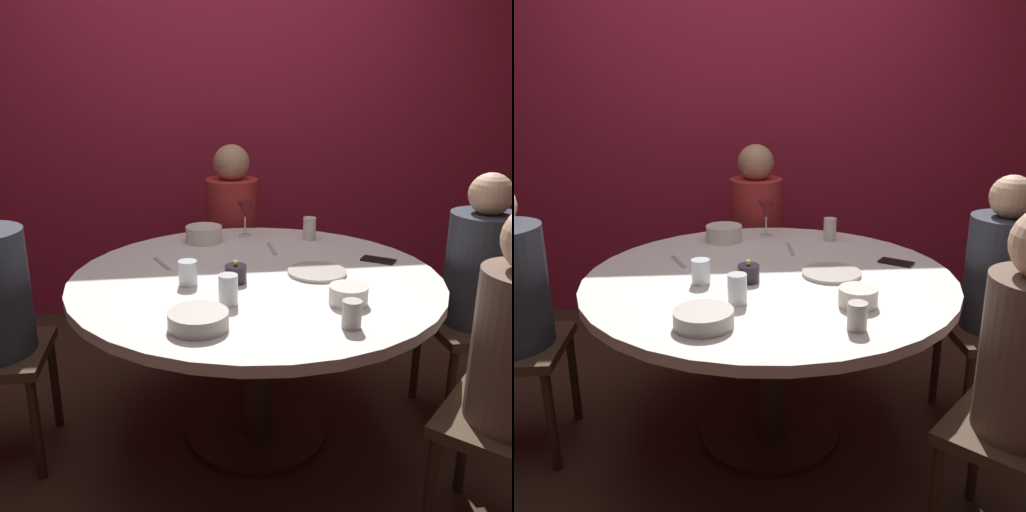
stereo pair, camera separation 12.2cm
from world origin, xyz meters
TOP-DOWN VIEW (x-y plane):
  - ground_plane at (0.00, 0.00)m, footprint 8.00×8.00m
  - back_wall at (0.00, 1.50)m, footprint 6.00×0.10m
  - dining_table at (0.00, 0.00)m, footprint 1.46×1.46m
  - seated_diner_back at (0.00, 0.96)m, footprint 0.40×0.40m
  - seated_diner_right at (0.96, 0.00)m, footprint 0.40×0.40m
  - candle_holder at (-0.09, -0.07)m, footprint 0.08×0.08m
  - wine_glass at (0.03, 0.58)m, footprint 0.08×0.08m
  - dinner_plate at (0.24, -0.01)m, footprint 0.24×0.24m
  - cell_phone at (0.54, 0.11)m, footprint 0.15×0.14m
  - bowl_serving_large at (0.28, -0.33)m, footprint 0.14×0.14m
  - bowl_salad_center at (-0.18, 0.50)m, footprint 0.17×0.17m
  - bowl_small_white at (-0.25, -0.46)m, footprint 0.19×0.19m
  - cup_near_candle at (-0.27, -0.07)m, footprint 0.07×0.07m
  - cup_by_left_diner at (0.33, 0.47)m, footprint 0.06×0.06m
  - cup_by_right_diner at (-0.14, -0.28)m, footprint 0.07×0.07m
  - cup_center_front at (0.23, -0.52)m, footprint 0.06×0.06m
  - fork_near_plate at (0.12, 0.34)m, footprint 0.02×0.18m
  - knife_near_plate at (-0.37, 0.19)m, footprint 0.08×0.17m

SIDE VIEW (x-z plane):
  - ground_plane at x=0.00m, z-range 0.00..0.00m
  - dining_table at x=0.00m, z-range 0.23..0.96m
  - seated_diner_right at x=0.96m, z-range 0.13..1.25m
  - seated_diner_back at x=0.00m, z-range 0.14..1.27m
  - fork_near_plate at x=0.12m, z-range 0.73..0.73m
  - knife_near_plate at x=-0.37m, z-range 0.73..0.73m
  - cell_phone at x=0.54m, z-range 0.73..0.74m
  - dinner_plate at x=0.24m, z-range 0.73..0.74m
  - bowl_small_white at x=-0.25m, z-range 0.73..0.78m
  - bowl_serving_large at x=0.28m, z-range 0.73..0.79m
  - candle_holder at x=-0.09m, z-range 0.72..0.81m
  - bowl_salad_center at x=-0.18m, z-range 0.73..0.80m
  - cup_center_front at x=0.23m, z-range 0.73..0.82m
  - cup_near_candle at x=-0.27m, z-range 0.73..0.82m
  - cup_by_right_diner at x=-0.14m, z-range 0.73..0.83m
  - cup_by_left_diner at x=0.33m, z-range 0.73..0.84m
  - wine_glass at x=0.03m, z-range 0.77..0.94m
  - back_wall at x=0.00m, z-range 0.00..2.60m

